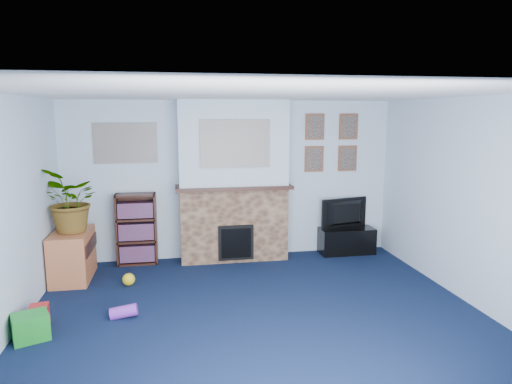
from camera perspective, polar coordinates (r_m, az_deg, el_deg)
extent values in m
cube|color=#0E1935|center=(5.19, 0.29, -15.28)|extent=(5.00, 4.50, 0.01)
cube|color=white|center=(4.71, 0.31, 12.21)|extent=(5.00, 4.50, 0.01)
cube|color=silver|center=(7.00, -3.03, 1.54)|extent=(5.00, 0.04, 2.40)
cube|color=silver|center=(2.72, 9.11, -11.90)|extent=(5.00, 0.04, 2.40)
cube|color=silver|center=(5.01, -29.11, -2.97)|extent=(0.04, 4.50, 2.40)
cube|color=silver|center=(5.80, 25.38, -1.10)|extent=(0.04, 4.50, 2.40)
cube|color=brown|center=(6.93, -2.78, -4.02)|extent=(1.60, 0.40, 1.10)
cube|color=brown|center=(6.75, -2.86, 5.93)|extent=(1.60, 0.40, 1.30)
cube|color=brown|center=(6.79, -2.79, 0.64)|extent=(1.72, 0.50, 0.05)
cube|color=brown|center=(6.79, -2.53, -6.32)|extent=(0.52, 0.08, 0.52)
cube|color=brown|center=(6.75, -2.49, -6.41)|extent=(0.44, 0.02, 0.44)
cube|color=gray|center=(6.53, -2.62, 6.07)|extent=(1.00, 0.03, 0.68)
cube|color=gray|center=(6.91, -15.99, 5.91)|extent=(0.90, 0.03, 0.58)
cube|color=brown|center=(7.19, 7.36, 8.09)|extent=(0.30, 0.03, 0.40)
cube|color=brown|center=(7.38, 11.48, 8.01)|extent=(0.30, 0.03, 0.40)
cube|color=brown|center=(7.22, 7.28, 4.12)|extent=(0.30, 0.03, 0.40)
cube|color=brown|center=(7.41, 11.35, 4.15)|extent=(0.30, 0.03, 0.40)
cube|color=black|center=(7.44, 11.26, -5.83)|extent=(0.86, 0.36, 0.41)
imported|color=black|center=(7.35, 11.31, -2.65)|extent=(0.82, 0.30, 0.47)
cube|color=#321912|center=(7.08, -14.60, -4.24)|extent=(0.58, 0.02, 1.05)
cube|color=#321912|center=(6.99, -16.93, -4.54)|extent=(0.03, 0.28, 1.05)
cube|color=#321912|center=(6.94, -12.41, -4.43)|extent=(0.03, 0.28, 1.05)
cube|color=#321912|center=(7.10, -14.50, -8.49)|extent=(0.56, 0.28, 0.03)
cube|color=#321912|center=(7.00, -14.62, -5.88)|extent=(0.56, 0.28, 0.03)
cube|color=#321912|center=(6.92, -14.73, -3.25)|extent=(0.56, 0.28, 0.03)
cube|color=#321912|center=(6.85, -14.86, -0.35)|extent=(0.56, 0.28, 0.03)
cube|color=#321912|center=(7.04, -14.56, -7.31)|extent=(0.50, 0.22, 0.24)
cube|color=#321912|center=(6.95, -14.68, -4.71)|extent=(0.50, 0.22, 0.24)
cube|color=#321912|center=(6.88, -14.79, -2.13)|extent=(0.50, 0.22, 0.22)
cube|color=#BD673C|center=(6.63, -21.95, -7.17)|extent=(0.47, 0.84, 0.66)
imported|color=#26661E|center=(6.40, -22.02, -0.98)|extent=(0.96, 1.00, 0.86)
cube|color=gold|center=(6.75, -3.03, 1.40)|extent=(0.10, 0.06, 0.13)
cylinder|color=#B2BFC6|center=(6.81, 0.19, 1.57)|extent=(0.05, 0.05, 0.16)
sphere|color=gray|center=(6.71, -7.72, 1.23)|extent=(0.13, 0.13, 0.13)
cylinder|color=red|center=(6.89, 3.32, 1.48)|extent=(0.06, 0.06, 0.12)
cube|color=#198C26|center=(5.17, -26.36, -14.78)|extent=(0.40, 0.37, 0.26)
sphere|color=yellow|center=(6.23, -15.64, -10.40)|extent=(0.16, 0.16, 0.16)
cube|color=red|center=(5.45, -25.44, -13.78)|extent=(0.21, 0.21, 0.22)
cylinder|color=purple|center=(5.33, -16.20, -14.18)|extent=(0.30, 0.13, 0.17)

